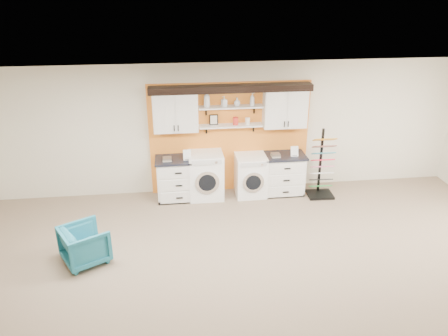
{
  "coord_description": "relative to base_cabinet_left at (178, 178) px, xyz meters",
  "views": [
    {
      "loc": [
        -1.19,
        -4.76,
        4.35
      ],
      "look_at": [
        -0.33,
        2.3,
        1.24
      ],
      "focal_mm": 35.0,
      "sensor_mm": 36.0,
      "label": 1
    }
  ],
  "objects": [
    {
      "name": "upper_cabinet_left",
      "position": [
        0.0,
        0.15,
        1.42
      ],
      "size": [
        0.9,
        0.35,
        0.84
      ],
      "color": "white",
      "rests_on": "wall_back"
    },
    {
      "name": "upper_cabinet_right",
      "position": [
        2.26,
        0.15,
        1.42
      ],
      "size": [
        0.9,
        0.35,
        0.84
      ],
      "color": "white",
      "rests_on": "wall_back"
    },
    {
      "name": "dryer",
      "position": [
        1.54,
        -0.0,
        -0.01
      ],
      "size": [
        0.64,
        0.71,
        0.9
      ],
      "color": "white",
      "rests_on": "floor"
    },
    {
      "name": "washer",
      "position": [
        0.58,
        -0.0,
        0.04
      ],
      "size": [
        0.72,
        0.71,
        1.0
      ],
      "color": "white",
      "rests_on": "floor"
    },
    {
      "name": "canister_red",
      "position": [
        1.23,
        0.16,
        1.17
      ],
      "size": [
        0.11,
        0.11,
        0.16
      ],
      "primitive_type": "cylinder",
      "color": "red",
      "rests_on": "shelf_lower"
    },
    {
      "name": "sample_rack",
      "position": [
        3.03,
        -0.25,
        0.03
      ],
      "size": [
        0.55,
        0.47,
        1.47
      ],
      "rotation": [
        0.0,
        0.0,
        -0.04
      ],
      "color": "black",
      "rests_on": "floor"
    },
    {
      "name": "canister_cream",
      "position": [
        1.48,
        0.16,
        1.16
      ],
      "size": [
        0.1,
        0.1,
        0.14
      ],
      "primitive_type": "cylinder",
      "color": "silver",
      "rests_on": "shelf_lower"
    },
    {
      "name": "armchair",
      "position": [
        -1.6,
        -2.1,
        -0.14
      ],
      "size": [
        0.94,
        0.94,
        0.64
      ],
      "primitive_type": "imported",
      "rotation": [
        0.0,
        0.0,
        2.08
      ],
      "color": "#1D7089",
      "rests_on": "floor"
    },
    {
      "name": "shelf_upper",
      "position": [
        1.13,
        0.16,
        1.47
      ],
      "size": [
        1.32,
        0.28,
        0.03
      ],
      "primitive_type": "cube",
      "color": "white",
      "rests_on": "wall_back"
    },
    {
      "name": "shelf_lower",
      "position": [
        1.13,
        0.16,
        1.07
      ],
      "size": [
        1.32,
        0.28,
        0.03
      ],
      "primitive_type": "cube",
      "color": "white",
      "rests_on": "wall_back"
    },
    {
      "name": "soap_bottle_a",
      "position": [
        0.64,
        0.16,
        1.65
      ],
      "size": [
        0.17,
        0.17,
        0.33
      ],
      "primitive_type": "imported",
      "rotation": [
        0.0,
        0.0,
        -2.01
      ],
      "color": "silver",
      "rests_on": "shelf_upper"
    },
    {
      "name": "picture_frame",
      "position": [
        0.78,
        0.21,
        1.2
      ],
      "size": [
        0.18,
        0.02,
        0.22
      ],
      "color": "black",
      "rests_on": "shelf_lower"
    },
    {
      "name": "ceiling",
      "position": [
        1.13,
        -3.64,
        2.34
      ],
      "size": [
        10.0,
        10.0,
        0.0
      ],
      "primitive_type": "plane",
      "rotation": [
        3.14,
        0.0,
        0.0
      ],
      "color": "white",
      "rests_on": "wall_back"
    },
    {
      "name": "base_cabinet_left",
      "position": [
        0.0,
        0.0,
        0.0
      ],
      "size": [
        0.93,
        0.66,
        0.91
      ],
      "color": "white",
      "rests_on": "floor"
    },
    {
      "name": "crown_molding",
      "position": [
        1.13,
        0.17,
        1.87
      ],
      "size": [
        3.3,
        0.41,
        0.13
      ],
      "color": "black",
      "rests_on": "wall_back"
    },
    {
      "name": "floor",
      "position": [
        1.13,
        -3.64,
        -0.46
      ],
      "size": [
        10.0,
        10.0,
        0.0
      ],
      "primitive_type": "plane",
      "color": "#8B735D",
      "rests_on": "ground"
    },
    {
      "name": "base_cabinet_right",
      "position": [
        2.26,
        0.0,
        -0.01
      ],
      "size": [
        0.91,
        0.66,
        0.89
      ],
      "color": "white",
      "rests_on": "floor"
    },
    {
      "name": "soap_bottle_b",
      "position": [
        0.99,
        0.16,
        1.59
      ],
      "size": [
        0.13,
        0.13,
        0.21
      ],
      "primitive_type": "imported",
      "rotation": [
        0.0,
        0.0,
        -1.16
      ],
      "color": "silver",
      "rests_on": "shelf_upper"
    },
    {
      "name": "soap_bottle_c",
      "position": [
        1.26,
        0.16,
        1.57
      ],
      "size": [
        0.19,
        0.19,
        0.17
      ],
      "primitive_type": "imported",
      "rotation": [
        0.0,
        0.0,
        3.94
      ],
      "color": "silver",
      "rests_on": "shelf_upper"
    },
    {
      "name": "wall_back",
      "position": [
        1.13,
        0.36,
        0.94
      ],
      "size": [
        10.0,
        0.0,
        10.0
      ],
      "primitive_type": "plane",
      "rotation": [
        1.57,
        0.0,
        0.0
      ],
      "color": "beige",
      "rests_on": "floor"
    },
    {
      "name": "soap_bottle_d",
      "position": [
        1.57,
        0.16,
        1.62
      ],
      "size": [
        0.11,
        0.1,
        0.26
      ],
      "primitive_type": "imported",
      "rotation": [
        0.0,
        0.0,
        1.62
      ],
      "color": "silver",
      "rests_on": "shelf_upper"
    },
    {
      "name": "accent_panel",
      "position": [
        1.13,
        0.32,
        0.74
      ],
      "size": [
        3.4,
        0.07,
        2.4
      ],
      "primitive_type": "cube",
      "color": "orange",
      "rests_on": "wall_back"
    }
  ]
}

